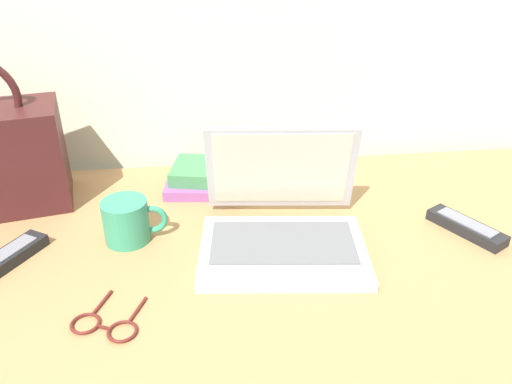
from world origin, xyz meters
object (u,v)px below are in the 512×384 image
book_stack (207,177)px  laptop (282,221)px  coffee_mug (128,220)px  remote_control_far (467,228)px  remote_control_near (6,260)px  eyeglasses (105,326)px

book_stack → laptop: bearing=-61.0°
coffee_mug → remote_control_far: size_ratio=0.77×
remote_control_near → eyeglasses: (0.20, -0.19, -0.01)m
laptop → coffee_mug: bearing=171.9°
coffee_mug → book_stack: coffee_mug is taller
coffee_mug → eyeglasses: 0.25m
coffee_mug → book_stack: size_ratio=0.61×
coffee_mug → laptop: bearing=-8.1°
remote_control_near → book_stack: book_stack is taller
remote_control_far → book_stack: book_stack is taller
eyeglasses → book_stack: book_stack is taller
remote_control_near → book_stack: (0.37, 0.26, 0.01)m
coffee_mug → remote_control_near: coffee_mug is taller
remote_control_far → book_stack: bearing=152.9°
remote_control_near → remote_control_far: (0.88, 0.00, 0.00)m
eyeglasses → remote_control_far: bearing=15.3°
laptop → book_stack: bearing=119.0°
laptop → book_stack: (-0.14, 0.25, -0.02)m
coffee_mug → remote_control_far: bearing=-4.8°
laptop → remote_control_far: (0.37, -0.01, -0.03)m
eyeglasses → coffee_mug: bearing=86.4°
remote_control_near → remote_control_far: size_ratio=0.99×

